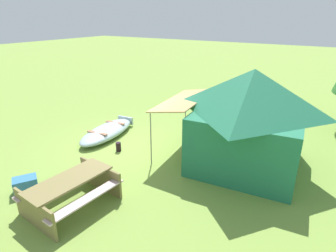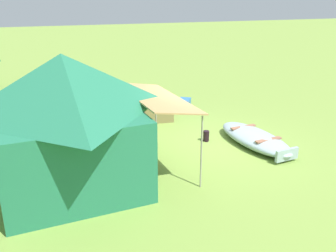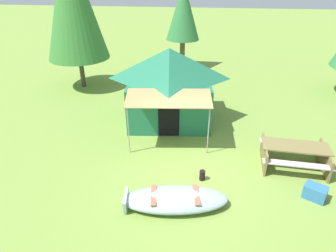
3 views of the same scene
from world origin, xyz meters
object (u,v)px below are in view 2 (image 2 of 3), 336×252
at_px(picnic_table, 146,102).
at_px(fuel_can, 206,136).
at_px(cooler_box, 184,104).
at_px(canvas_cabin_tent, 67,120).
at_px(beached_rowboat, 255,138).

height_order(picnic_table, fuel_can, picnic_table).
relative_size(cooler_box, fuel_can, 1.84).
distance_m(canvas_cabin_tent, picnic_table, 5.17).
height_order(canvas_cabin_tent, cooler_box, canvas_cabin_tent).
bearing_deg(beached_rowboat, cooler_box, 10.96).
xyz_separation_m(picnic_table, fuel_can, (-2.80, -1.03, -0.33)).
height_order(beached_rowboat, canvas_cabin_tent, canvas_cabin_tent).
bearing_deg(cooler_box, beached_rowboat, -169.04).
height_order(beached_rowboat, fuel_can, beached_rowboat).
relative_size(beached_rowboat, cooler_box, 5.11).
bearing_deg(beached_rowboat, fuel_can, 59.11).
distance_m(canvas_cabin_tent, fuel_can, 4.32).
height_order(canvas_cabin_tent, fuel_can, canvas_cabin_tent).
bearing_deg(cooler_box, picnic_table, 99.06).
bearing_deg(picnic_table, fuel_can, -159.88).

